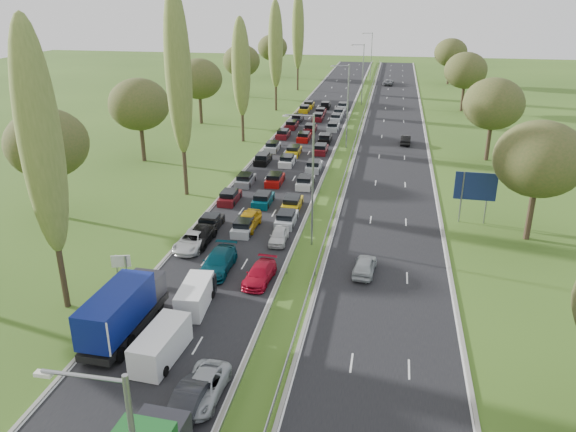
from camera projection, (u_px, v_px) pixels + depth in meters
The scene contains 25 objects.
ground at pixel (347, 144), 84.91m from camera, with size 260.00×260.00×0.00m, color #36561B.
near_carriageway at pixel (306, 138), 88.35m from camera, with size 10.50×215.00×0.04m, color black.
far_carriageway at pixel (393, 142), 86.04m from camera, with size 10.50×215.00×0.04m, color black.
central_reservation at pixel (349, 137), 86.99m from camera, with size 2.36×215.00×0.32m.
lamp_columns at pixel (348, 107), 80.87m from camera, with size 0.18×140.18×12.00m.
poplar_row at pixel (219, 68), 72.26m from camera, with size 2.80×127.80×22.44m.
woodland_left at pixel (128, 109), 70.74m from camera, with size 8.00×166.00×11.10m.
woodland_right at pixel (504, 117), 66.56m from camera, with size 8.00×153.00×11.10m.
traffic_queue_fill at pixel (300, 144), 83.40m from camera, with size 9.13×67.09×0.80m.
near_car_2 at pixel (192, 241), 50.17m from camera, with size 2.32×5.04×1.40m, color white.
near_car_3 at pixel (200, 236), 51.08m from camera, with size 2.08×5.12×1.49m, color black.
near_car_7 at pixel (218, 262), 46.03m from camera, with size 2.23×5.49×1.59m, color #053D4B.
near_car_8 at pixel (248, 220), 54.35m from camera, with size 1.90×4.73×1.61m, color #C3900D.
near_car_9 at pixel (187, 403), 30.26m from camera, with size 1.52×4.35×1.43m, color #212227.
near_car_10 at pixel (203, 388), 31.54m from camera, with size 2.20×4.77×1.32m, color #ABAFB4.
near_car_11 at pixel (260, 274), 44.32m from camera, with size 1.89×4.65×1.35m, color #AD0A22.
near_car_12 at pixel (279, 236), 51.33m from camera, with size 1.54×3.82×1.30m, color silver.
far_car_0 at pixel (365, 265), 45.58m from camera, with size 1.69×4.19×1.43m, color #A9AFB2.
far_car_1 at pixel (406, 140), 84.71m from camera, with size 1.46×4.18×1.38m, color black.
far_car_2 at pixel (388, 82), 139.14m from camera, with size 2.33×5.05×1.40m, color gray.
blue_lorry at pixel (124, 309), 37.08m from camera, with size 2.38×8.55×3.61m.
white_van_front at pixel (163, 342), 35.01m from camera, with size 1.98×5.06×2.03m.
white_van_rear at pixel (196, 294), 40.72m from camera, with size 1.84×4.69×1.89m.
info_sign at pixel (121, 264), 44.43m from camera, with size 1.46×0.53×2.10m.
direction_sign at pixel (475, 189), 54.73m from camera, with size 4.00×0.23×5.20m.
Camera 1 is at (10.96, -3.14, 21.34)m, focal length 35.00 mm.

